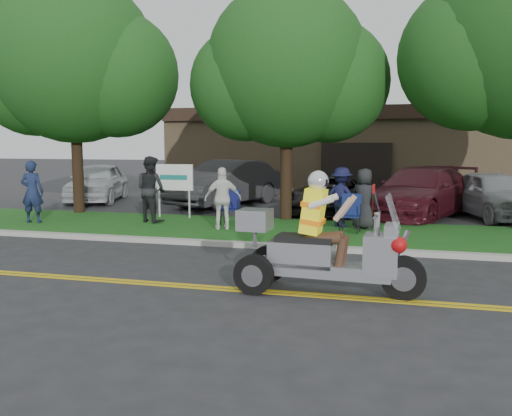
% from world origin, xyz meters
% --- Properties ---
extents(ground, '(120.00, 120.00, 0.00)m').
position_xyz_m(ground, '(0.00, 0.00, 0.00)').
color(ground, '#28282B').
rests_on(ground, ground).
extents(centerline_near, '(60.00, 0.10, 0.01)m').
position_xyz_m(centerline_near, '(0.00, -0.58, 0.01)').
color(centerline_near, gold).
rests_on(centerline_near, ground).
extents(centerline_far, '(60.00, 0.10, 0.01)m').
position_xyz_m(centerline_far, '(0.00, -0.42, 0.01)').
color(centerline_far, gold).
rests_on(centerline_far, ground).
extents(curb, '(60.00, 0.25, 0.12)m').
position_xyz_m(curb, '(0.00, 3.05, 0.06)').
color(curb, '#A8A89E').
rests_on(curb, ground).
extents(grass_verge, '(60.00, 4.00, 0.10)m').
position_xyz_m(grass_verge, '(0.00, 5.20, 0.06)').
color(grass_verge, '#195516').
rests_on(grass_verge, ground).
extents(commercial_building, '(18.00, 8.20, 4.00)m').
position_xyz_m(commercial_building, '(2.00, 18.98, 2.01)').
color(commercial_building, '#9E7F5B').
rests_on(commercial_building, ground).
extents(tree_left, '(6.62, 5.40, 7.78)m').
position_xyz_m(tree_left, '(-6.44, 7.03, 4.85)').
color(tree_left, '#332114').
rests_on(tree_left, ground).
extents(tree_mid, '(5.88, 4.80, 7.05)m').
position_xyz_m(tree_mid, '(0.55, 7.23, 4.43)').
color(tree_mid, '#332114').
rests_on(tree_mid, ground).
extents(business_sign, '(1.25, 0.06, 1.75)m').
position_xyz_m(business_sign, '(-2.90, 6.60, 1.26)').
color(business_sign, silver).
rests_on(business_sign, ground).
extents(trike_scooter, '(3.03, 1.03, 1.98)m').
position_xyz_m(trike_scooter, '(2.60, -0.32, 0.69)').
color(trike_scooter, black).
rests_on(trike_scooter, ground).
extents(lawn_chair_a, '(0.55, 0.57, 0.97)m').
position_xyz_m(lawn_chair_a, '(-0.83, 5.85, 0.65)').
color(lawn_chair_a, black).
rests_on(lawn_chair_a, grass_verge).
extents(lawn_chair_b, '(0.56, 0.58, 0.99)m').
position_xyz_m(lawn_chair_b, '(2.62, 5.25, 0.66)').
color(lawn_chair_b, black).
rests_on(lawn_chair_b, grass_verge).
extents(spectator_adult_left, '(0.73, 0.55, 1.80)m').
position_xyz_m(spectator_adult_left, '(-6.43, 4.55, 1.00)').
color(spectator_adult_left, '#182244').
rests_on(spectator_adult_left, grass_verge).
extents(spectator_adult_mid, '(1.14, 1.03, 1.92)m').
position_xyz_m(spectator_adult_mid, '(-3.18, 5.57, 1.06)').
color(spectator_adult_mid, black).
rests_on(spectator_adult_mid, grass_verge).
extents(spectator_adult_right, '(1.05, 0.74, 1.66)m').
position_xyz_m(spectator_adult_right, '(-0.72, 4.80, 0.94)').
color(spectator_adult_right, white).
rests_on(spectator_adult_right, grass_verge).
extents(spectator_chair_a, '(1.21, 0.94, 1.64)m').
position_xyz_m(spectator_chair_a, '(2.30, 6.02, 0.92)').
color(spectator_chair_a, '#15173B').
rests_on(spectator_chair_a, grass_verge).
extents(spectator_chair_b, '(0.91, 0.73, 1.63)m').
position_xyz_m(spectator_chair_b, '(2.92, 5.85, 0.92)').
color(spectator_chair_b, black).
rests_on(spectator_chair_b, grass_verge).
extents(parked_car_far_left, '(3.20, 5.02, 1.59)m').
position_xyz_m(parked_car_far_left, '(-8.17, 10.95, 0.80)').
color(parked_car_far_left, silver).
rests_on(parked_car_far_left, ground).
extents(parked_car_left, '(3.48, 5.59, 1.74)m').
position_xyz_m(parked_car_left, '(-2.58, 10.83, 0.87)').
color(parked_car_left, '#313133').
rests_on(parked_car_left, ground).
extents(parked_car_mid, '(2.70, 4.80, 1.27)m').
position_xyz_m(parked_car_mid, '(1.50, 9.61, 0.63)').
color(parked_car_mid, black).
rests_on(parked_car_mid, ground).
extents(parked_car_right, '(4.34, 6.00, 1.61)m').
position_xyz_m(parked_car_right, '(4.50, 9.45, 0.81)').
color(parked_car_right, '#46101A').
rests_on(parked_car_right, ground).
extents(parked_car_far_right, '(2.98, 4.84, 1.54)m').
position_xyz_m(parked_car_far_right, '(6.78, 9.68, 0.77)').
color(parked_car_far_right, '#9D9EA4').
rests_on(parked_car_far_right, ground).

